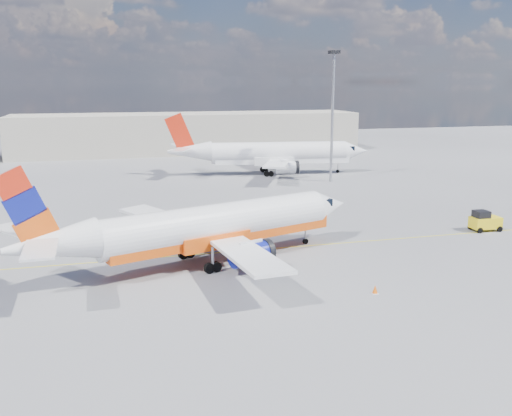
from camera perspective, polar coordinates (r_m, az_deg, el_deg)
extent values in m
plane|color=slate|center=(47.07, 0.97, -5.22)|extent=(240.00, 240.00, 0.00)
cube|color=yellow|center=(49.83, 0.01, -4.20)|extent=(70.00, 0.15, 0.01)
cube|color=#B5AE9C|center=(119.80, -6.77, 7.47)|extent=(70.00, 14.00, 8.00)
cylinder|color=white|center=(45.92, -3.80, -1.47)|extent=(19.85, 9.39, 3.08)
cone|color=white|center=(52.68, 7.32, 0.27)|extent=(4.43, 4.09, 3.08)
cone|color=white|center=(41.05, -19.85, -3.44)|extent=(6.95, 4.83, 2.93)
cube|color=black|center=(51.76, 6.28, 0.65)|extent=(2.13, 2.47, 0.63)
cube|color=#E7510E|center=(46.40, -3.29, -2.64)|extent=(19.67, 8.87, 1.09)
cube|color=white|center=(50.96, -8.72, -1.13)|extent=(8.35, 10.70, 0.73)
cube|color=white|center=(40.25, -0.87, -4.67)|extent=(3.83, 11.08, 0.73)
cylinder|color=navy|center=(49.99, -5.69, -2.32)|extent=(3.64, 2.69, 1.72)
cylinder|color=navy|center=(43.26, -0.50, -4.63)|extent=(3.64, 2.69, 1.72)
cylinder|color=black|center=(50.67, -4.25, -2.09)|extent=(1.05, 1.95, 1.90)
cylinder|color=black|center=(44.04, 1.07, -4.31)|extent=(1.05, 1.95, 1.90)
cube|color=#E7510E|center=(40.12, -22.01, 0.10)|extent=(4.11, 1.64, 5.65)
cube|color=white|center=(43.37, -22.61, -2.03)|extent=(4.32, 4.82, 0.16)
cube|color=white|center=(37.87, -20.79, -3.89)|extent=(2.07, 4.56, 0.16)
cylinder|color=#9F9FA7|center=(51.46, 4.98, -2.40)|extent=(0.21, 0.21, 1.90)
cylinder|color=black|center=(51.69, 4.96, -3.34)|extent=(0.55, 0.37, 0.51)
cylinder|color=black|center=(47.69, -6.96, -4.56)|extent=(0.88, 0.59, 0.82)
cylinder|color=black|center=(44.03, -4.35, -5.96)|extent=(0.88, 0.59, 0.82)
cylinder|color=white|center=(90.37, 2.30, 5.60)|extent=(21.49, 6.11, 3.28)
cone|color=white|center=(93.30, 9.96, 5.64)|extent=(4.27, 3.77, 3.28)
cone|color=white|center=(89.06, -6.66, 5.64)|extent=(7.12, 4.00, 3.12)
cube|color=black|center=(92.85, 9.17, 5.96)|extent=(1.93, 2.42, 0.68)
cube|color=white|center=(90.59, 2.59, 4.90)|extent=(21.41, 5.54, 1.16)
cube|color=white|center=(96.88, 0.77, 5.55)|extent=(4.33, 11.86, 0.78)
cube|color=white|center=(83.64, 2.09, 4.44)|extent=(7.16, 11.91, 0.78)
cylinder|color=white|center=(94.93, 2.13, 4.84)|extent=(3.69, 2.29, 1.83)
cylinder|color=white|center=(86.45, 3.09, 4.08)|extent=(3.69, 2.29, 1.83)
cylinder|color=black|center=(95.19, 3.05, 4.86)|extent=(0.75, 2.07, 2.03)
cylinder|color=black|center=(86.75, 4.09, 4.09)|extent=(0.75, 2.07, 2.03)
cube|color=red|center=(88.75, -7.65, 7.50)|extent=(4.53, 0.90, 6.03)
cube|color=white|center=(92.05, -7.61, 6.23)|extent=(2.95, 5.13, 0.17)
cube|color=white|center=(85.91, -7.61, 5.79)|extent=(4.01, 5.27, 0.17)
cylinder|color=#9F9FA7|center=(92.78, 8.19, 4.24)|extent=(0.20, 0.20, 2.03)
cylinder|color=black|center=(92.91, 8.17, 3.67)|extent=(0.57, 0.30, 0.54)
cylinder|color=black|center=(92.75, 0.86, 3.89)|extent=(0.91, 0.48, 0.87)
cylinder|color=black|center=(88.22, 1.29, 3.44)|extent=(0.91, 0.48, 0.87)
cylinder|color=black|center=(60.45, 20.65, -1.76)|extent=(0.55, 0.23, 0.55)
cylinder|color=black|center=(59.24, 21.49, -2.11)|extent=(0.55, 0.23, 0.55)
cylinder|color=black|center=(61.73, 22.33, -1.61)|extent=(0.55, 0.23, 0.55)
cylinder|color=black|center=(60.54, 23.19, -1.95)|extent=(0.55, 0.23, 0.55)
cube|color=yellow|center=(60.36, 21.96, -1.35)|extent=(2.88, 1.58, 1.10)
cube|color=black|center=(59.84, 21.60, -0.57)|extent=(1.34, 1.34, 0.66)
cube|color=white|center=(40.70, 11.80, -8.35)|extent=(0.44, 0.44, 0.04)
cone|color=#EC5C09|center=(40.60, 11.82, -7.94)|extent=(0.37, 0.37, 0.57)
cylinder|color=#9F9FA7|center=(83.59, 7.63, 8.78)|extent=(0.40, 0.40, 18.13)
cube|color=black|center=(83.52, 7.82, 15.19)|extent=(1.36, 1.36, 0.45)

